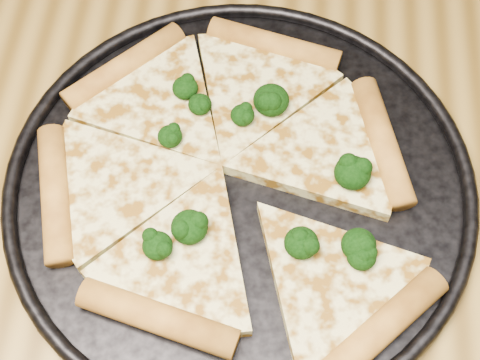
{
  "coord_description": "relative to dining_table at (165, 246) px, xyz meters",
  "views": [
    {
      "loc": [
        0.1,
        -0.28,
        1.31
      ],
      "look_at": [
        0.07,
        0.02,
        0.77
      ],
      "focal_mm": 53.87,
      "sensor_mm": 36.0,
      "label": 1
    }
  ],
  "objects": [
    {
      "name": "broccoli_florets",
      "position": [
        0.1,
        0.02,
        0.12
      ],
      "size": [
        0.19,
        0.18,
        0.02
      ],
      "color": "black",
      "rests_on": "pizza"
    },
    {
      "name": "dining_table",
      "position": [
        0.0,
        0.0,
        0.0
      ],
      "size": [
        1.2,
        0.9,
        0.75
      ],
      "color": "olive",
      "rests_on": "ground"
    },
    {
      "name": "pizza",
      "position": [
        0.06,
        0.03,
        0.11
      ],
      "size": [
        0.36,
        0.36,
        0.03
      ],
      "rotation": [
        0.0,
        0.0,
        -0.26
      ],
      "color": "#E0DB89",
      "rests_on": "pizza_pan"
    },
    {
      "name": "pizza_pan",
      "position": [
        0.07,
        0.02,
        0.1
      ],
      "size": [
        0.42,
        0.42,
        0.02
      ],
      "color": "black",
      "rests_on": "dining_table"
    }
  ]
}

